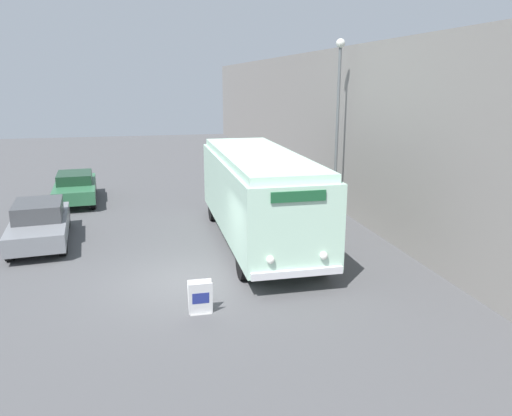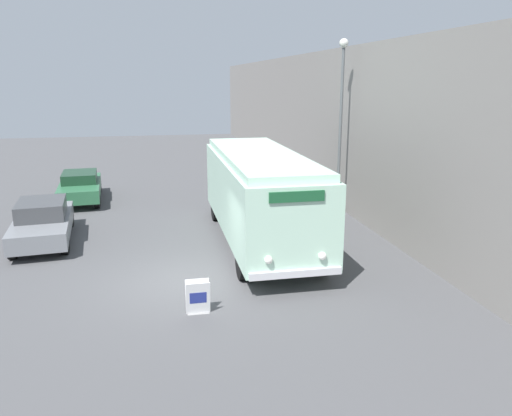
# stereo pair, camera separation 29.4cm
# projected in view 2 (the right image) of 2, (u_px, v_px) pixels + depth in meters

# --- Properties ---
(ground_plane) EXTENTS (80.00, 80.00, 0.00)m
(ground_plane) POSITION_uv_depth(u_px,v_px,m) (183.00, 282.00, 14.34)
(ground_plane) COLOR #4C4C4F
(building_wall_right) EXTENTS (0.30, 60.00, 7.00)m
(building_wall_right) POSITION_uv_depth(u_px,v_px,m) (325.00, 125.00, 24.43)
(building_wall_right) COLOR gray
(building_wall_right) RESTS_ON ground_plane
(vintage_bus) EXTENTS (2.69, 9.39, 3.23)m
(vintage_bus) POSITION_uv_depth(u_px,v_px,m) (260.00, 192.00, 17.41)
(vintage_bus) COLOR black
(vintage_bus) RESTS_ON ground_plane
(sign_board) EXTENTS (0.60, 0.33, 0.86)m
(sign_board) POSITION_uv_depth(u_px,v_px,m) (198.00, 298.00, 12.33)
(sign_board) COLOR gray
(sign_board) RESTS_ON ground_plane
(streetlamp) EXTENTS (0.36, 0.36, 7.22)m
(streetlamp) POSITION_uv_depth(u_px,v_px,m) (341.00, 106.00, 20.14)
(streetlamp) COLOR #595E60
(streetlamp) RESTS_ON ground_plane
(parked_car_near) EXTENTS (2.31, 4.87, 1.48)m
(parked_car_near) POSITION_uv_depth(u_px,v_px,m) (43.00, 222.00, 17.77)
(parked_car_near) COLOR black
(parked_car_near) RESTS_ON ground_plane
(parked_car_mid) EXTENTS (2.17, 4.84, 1.39)m
(parked_car_mid) POSITION_uv_depth(u_px,v_px,m) (80.00, 186.00, 23.76)
(parked_car_mid) COLOR black
(parked_car_mid) RESTS_ON ground_plane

